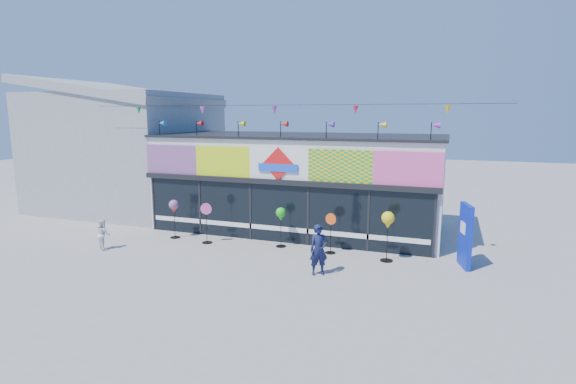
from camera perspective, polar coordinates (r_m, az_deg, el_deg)
The scene contains 11 objects.
ground at distance 14.83m, azimuth -5.96°, elevation -9.78°, with size 80.00×80.00×0.00m, color gray.
kite_shop at distance 19.70m, azimuth 1.45°, elevation 1.32°, with size 16.00×5.70×5.31m.
neighbour_building at distance 25.41m, azimuth -19.75°, elevation 5.30°, with size 8.18×7.20×6.87m.
blue_sign at distance 15.83m, azimuth 21.59°, elevation -5.17°, with size 0.41×1.06×2.10m.
spinner_0 at distance 18.66m, azimuth -14.28°, elevation -1.92°, with size 0.40×0.40×1.57m.
spinner_1 at distance 17.74m, azimuth -10.31°, elevation -3.78°, with size 0.44×0.40×1.59m.
spinner_2 at distance 16.88m, azimuth -0.91°, elevation -2.99°, with size 0.38×0.38×1.52m.
spinner_3 at distance 16.27m, azimuth 5.44°, elevation -5.11°, with size 0.41×0.38×1.48m.
spinner_4 at distance 15.57m, azimuth 12.57°, elevation -3.68°, with size 0.44×0.44×1.74m.
adult_man at distance 14.12m, azimuth 3.93°, elevation -7.34°, with size 0.59×0.38×1.61m, color #13183D.
child at distance 18.11m, azimuth -22.41°, elevation -4.96°, with size 0.56×0.32×1.15m, color white.
Camera 1 is at (6.14, -12.55, 4.98)m, focal length 28.00 mm.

